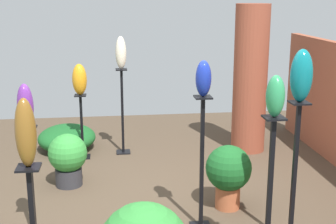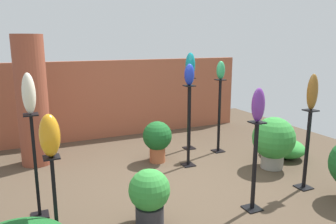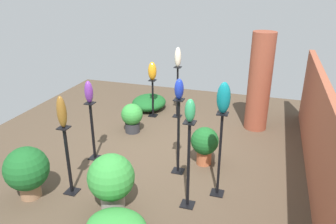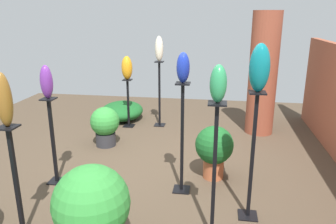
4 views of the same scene
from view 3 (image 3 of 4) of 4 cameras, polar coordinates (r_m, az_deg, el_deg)
ground_plane at (r=6.31m, az=-0.83°, el=-7.40°), size 8.00×8.00×0.00m
brick_wall_back at (r=5.75m, az=24.73°, el=-3.59°), size 5.60×0.12×1.63m
brick_pillar at (r=7.28m, az=15.66°, el=5.02°), size 0.49×0.49×2.13m
pedestal_violet at (r=6.10m, az=-12.96°, el=-3.72°), size 0.20×0.20×1.11m
pedestal_bronze at (r=5.25m, az=-16.93°, el=-8.61°), size 0.20×0.20×1.12m
pedestal_cobalt at (r=5.50m, az=1.83°, el=-4.84°), size 0.20×0.20×1.34m
pedestal_amber at (r=7.87m, az=-2.66°, el=2.11°), size 0.20×0.20×0.91m
pedestal_ivory at (r=7.78m, az=1.66°, el=3.09°), size 0.20×0.20×1.24m
pedestal_jade at (r=4.70m, az=3.58°, el=-9.86°), size 0.20×0.20×1.35m
pedestal_teal at (r=4.99m, az=8.96°, el=-7.99°), size 0.20×0.20×1.36m
art_vase_violet at (r=5.81m, az=-13.63°, el=3.41°), size 0.16×0.14×0.40m
art_vase_bronze at (r=4.88m, az=-18.03°, el=0.02°), size 0.13×0.14×0.48m
art_vase_cobalt at (r=5.15m, az=1.95°, el=4.01°), size 0.16×0.15×0.34m
art_vase_amber at (r=7.66m, az=-2.75°, el=7.14°), size 0.20×0.20×0.43m
art_vase_ivory at (r=7.53m, az=1.73°, el=9.54°), size 0.14×0.15×0.46m
art_vase_jade at (r=4.30m, az=3.86°, el=0.25°), size 0.15×0.14×0.32m
art_vase_teal at (r=4.59m, az=9.67°, el=2.45°), size 0.18×0.19×0.46m
potted_plant_back_center at (r=7.09m, az=-6.27°, el=-0.81°), size 0.47×0.47×0.65m
potted_plant_front_left at (r=5.39m, az=-23.38°, el=-9.25°), size 0.66×0.66×0.83m
potted_plant_mid_right at (r=5.86m, az=6.40°, el=-5.39°), size 0.49×0.49×0.70m
potted_plant_near_pillar at (r=4.83m, az=-9.86°, el=-11.43°), size 0.68×0.68×0.84m
foliage_bed_west at (r=8.38m, az=-3.32°, el=1.68°), size 0.97×0.84×0.36m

